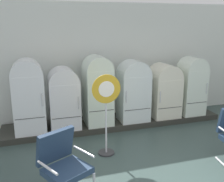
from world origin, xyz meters
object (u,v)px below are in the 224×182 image
at_px(refrigerator_1, 64,97).
at_px(refrigerator_5, 192,84).
at_px(sign_stand, 106,112).
at_px(armchair_left, 63,162).
at_px(refrigerator_0, 28,94).
at_px(refrigerator_3, 133,89).
at_px(refrigerator_4, 164,89).
at_px(refrigerator_2, 98,88).

relative_size(refrigerator_1, refrigerator_5, 0.94).
bearing_deg(sign_stand, armchair_left, -131.41).
bearing_deg(sign_stand, refrigerator_0, 137.41).
distance_m(refrigerator_0, armchair_left, 2.44).
bearing_deg(refrigerator_5, refrigerator_1, 179.69).
bearing_deg(refrigerator_5, refrigerator_3, -179.97).
height_order(refrigerator_0, armchair_left, refrigerator_0).
height_order(refrigerator_1, refrigerator_4, refrigerator_1).
distance_m(refrigerator_2, sign_stand, 1.33).
distance_m(refrigerator_0, refrigerator_5, 4.08).
relative_size(refrigerator_0, refrigerator_4, 1.20).
xyz_separation_m(refrigerator_2, armchair_left, (-1.12, -2.39, -0.43)).
height_order(refrigerator_1, refrigerator_3, refrigerator_3).
bearing_deg(armchair_left, refrigerator_2, 64.86).
height_order(refrigerator_4, refrigerator_5, refrigerator_5).
xyz_separation_m(refrigerator_0, refrigerator_2, (1.56, 0.03, 0.01)).
relative_size(refrigerator_0, armchair_left, 1.59).
distance_m(refrigerator_3, armchair_left, 3.10).
relative_size(refrigerator_2, refrigerator_3, 1.09).
bearing_deg(refrigerator_2, refrigerator_4, 0.19).
height_order(refrigerator_2, sign_stand, refrigerator_2).
relative_size(refrigerator_1, refrigerator_2, 0.86).
xyz_separation_m(refrigerator_3, refrigerator_4, (0.87, 0.06, -0.08)).
distance_m(armchair_left, sign_stand, 1.48).
bearing_deg(sign_stand, refrigerator_5, 25.06).
distance_m(refrigerator_1, refrigerator_3, 1.69).
bearing_deg(refrigerator_3, refrigerator_2, 176.63).
bearing_deg(refrigerator_4, refrigerator_2, -179.81).
relative_size(refrigerator_5, sign_stand, 0.95).
xyz_separation_m(refrigerator_2, refrigerator_5, (2.52, -0.05, -0.07)).
height_order(refrigerator_0, refrigerator_3, refrigerator_0).
distance_m(refrigerator_4, sign_stand, 2.33).
height_order(refrigerator_0, refrigerator_5, refrigerator_0).
xyz_separation_m(refrigerator_0, refrigerator_5, (4.08, -0.03, -0.06)).
bearing_deg(armchair_left, refrigerator_4, 39.83).
height_order(refrigerator_3, sign_stand, refrigerator_3).
distance_m(refrigerator_3, refrigerator_4, 0.87).
bearing_deg(armchair_left, refrigerator_5, 32.73).
relative_size(refrigerator_1, refrigerator_3, 0.94).
height_order(refrigerator_2, refrigerator_3, refrigerator_2).
relative_size(refrigerator_0, refrigerator_5, 1.08).
distance_m(refrigerator_1, sign_stand, 1.42).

